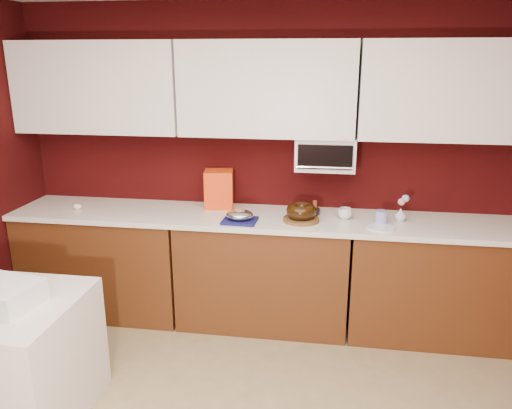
{
  "coord_description": "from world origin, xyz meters",
  "views": [
    {
      "loc": [
        0.5,
        -1.69,
        2.08
      ],
      "look_at": [
        -0.05,
        1.84,
        1.02
      ],
      "focal_mm": 35.0,
      "sensor_mm": 36.0,
      "label": 1
    }
  ],
  "objects_px": {
    "flower_vase": "(400,214)",
    "blue_jar": "(381,218)",
    "toaster_oven": "(325,153)",
    "bundt_cake": "(301,211)",
    "foil_ham_nest": "(240,215)",
    "coffee_mug": "(345,213)",
    "newspaper_stack": "(3,295)",
    "pandoro_box": "(219,189)"
  },
  "relations": [
    {
      "from": "flower_vase",
      "to": "blue_jar",
      "type": "bearing_deg",
      "value": -145.06
    },
    {
      "from": "toaster_oven",
      "to": "blue_jar",
      "type": "distance_m",
      "value": 0.64
    },
    {
      "from": "bundt_cake",
      "to": "foil_ham_nest",
      "type": "bearing_deg",
      "value": -168.77
    },
    {
      "from": "toaster_oven",
      "to": "coffee_mug",
      "type": "distance_m",
      "value": 0.48
    },
    {
      "from": "foil_ham_nest",
      "to": "newspaper_stack",
      "type": "bearing_deg",
      "value": -132.74
    },
    {
      "from": "pandoro_box",
      "to": "newspaper_stack",
      "type": "height_order",
      "value": "pandoro_box"
    },
    {
      "from": "blue_jar",
      "to": "newspaper_stack",
      "type": "distance_m",
      "value": 2.52
    },
    {
      "from": "pandoro_box",
      "to": "newspaper_stack",
      "type": "bearing_deg",
      "value": -128.38
    },
    {
      "from": "foil_ham_nest",
      "to": "flower_vase",
      "type": "height_order",
      "value": "flower_vase"
    },
    {
      "from": "foil_ham_nest",
      "to": "pandoro_box",
      "type": "xyz_separation_m",
      "value": [
        -0.24,
        0.35,
        0.1
      ]
    },
    {
      "from": "flower_vase",
      "to": "newspaper_stack",
      "type": "height_order",
      "value": "flower_vase"
    },
    {
      "from": "pandoro_box",
      "to": "coffee_mug",
      "type": "bearing_deg",
      "value": -18.18
    },
    {
      "from": "blue_jar",
      "to": "flower_vase",
      "type": "height_order",
      "value": "flower_vase"
    },
    {
      "from": "toaster_oven",
      "to": "newspaper_stack",
      "type": "relative_size",
      "value": 1.23
    },
    {
      "from": "newspaper_stack",
      "to": "blue_jar",
      "type": "bearing_deg",
      "value": 31.34
    },
    {
      "from": "pandoro_box",
      "to": "coffee_mug",
      "type": "relative_size",
      "value": 3.03
    },
    {
      "from": "bundt_cake",
      "to": "flower_vase",
      "type": "xyz_separation_m",
      "value": [
        0.73,
        0.12,
        -0.03
      ]
    },
    {
      "from": "coffee_mug",
      "to": "blue_jar",
      "type": "bearing_deg",
      "value": -18.66
    },
    {
      "from": "foil_ham_nest",
      "to": "blue_jar",
      "type": "distance_m",
      "value": 1.04
    },
    {
      "from": "bundt_cake",
      "to": "flower_vase",
      "type": "distance_m",
      "value": 0.74
    },
    {
      "from": "bundt_cake",
      "to": "newspaper_stack",
      "type": "xyz_separation_m",
      "value": [
        -1.56,
        -1.29,
        -0.17
      ]
    },
    {
      "from": "toaster_oven",
      "to": "blue_jar",
      "type": "relative_size",
      "value": 4.36
    },
    {
      "from": "blue_jar",
      "to": "newspaper_stack",
      "type": "xyz_separation_m",
      "value": [
        -2.15,
        -1.31,
        -0.14
      ]
    },
    {
      "from": "pandoro_box",
      "to": "toaster_oven",
      "type": "bearing_deg",
      "value": -10.44
    },
    {
      "from": "bundt_cake",
      "to": "pandoro_box",
      "type": "relative_size",
      "value": 0.74
    },
    {
      "from": "bundt_cake",
      "to": "newspaper_stack",
      "type": "distance_m",
      "value": 2.03
    },
    {
      "from": "toaster_oven",
      "to": "bundt_cake",
      "type": "distance_m",
      "value": 0.49
    },
    {
      "from": "foil_ham_nest",
      "to": "blue_jar",
      "type": "relative_size",
      "value": 1.98
    },
    {
      "from": "toaster_oven",
      "to": "coffee_mug",
      "type": "relative_size",
      "value": 4.46
    },
    {
      "from": "bundt_cake",
      "to": "newspaper_stack",
      "type": "bearing_deg",
      "value": -140.41
    },
    {
      "from": "newspaper_stack",
      "to": "flower_vase",
      "type": "bearing_deg",
      "value": 31.58
    },
    {
      "from": "foil_ham_nest",
      "to": "blue_jar",
      "type": "xyz_separation_m",
      "value": [
        1.03,
        0.1,
        -0.0
      ]
    },
    {
      "from": "bundt_cake",
      "to": "coffee_mug",
      "type": "relative_size",
      "value": 2.23
    },
    {
      "from": "toaster_oven",
      "to": "newspaper_stack",
      "type": "distance_m",
      "value": 2.37
    },
    {
      "from": "bundt_cake",
      "to": "coffee_mug",
      "type": "xyz_separation_m",
      "value": [
        0.32,
        0.1,
        -0.03
      ]
    },
    {
      "from": "toaster_oven",
      "to": "blue_jar",
      "type": "xyz_separation_m",
      "value": [
        0.43,
        -0.23,
        -0.42
      ]
    },
    {
      "from": "toaster_oven",
      "to": "coffee_mug",
      "type": "height_order",
      "value": "toaster_oven"
    },
    {
      "from": "blue_jar",
      "to": "foil_ham_nest",
      "type": "bearing_deg",
      "value": -174.23
    },
    {
      "from": "foil_ham_nest",
      "to": "pandoro_box",
      "type": "height_order",
      "value": "pandoro_box"
    },
    {
      "from": "coffee_mug",
      "to": "foil_ham_nest",
      "type": "bearing_deg",
      "value": -166.05
    },
    {
      "from": "bundt_cake",
      "to": "pandoro_box",
      "type": "height_order",
      "value": "pandoro_box"
    },
    {
      "from": "newspaper_stack",
      "to": "coffee_mug",
      "type": "bearing_deg",
      "value": 36.48
    }
  ]
}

